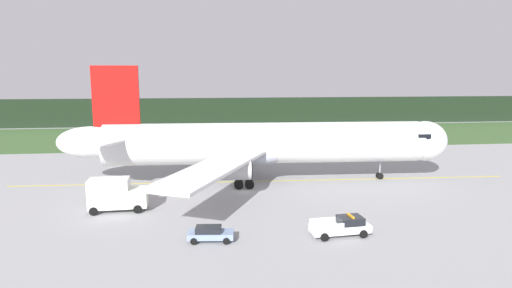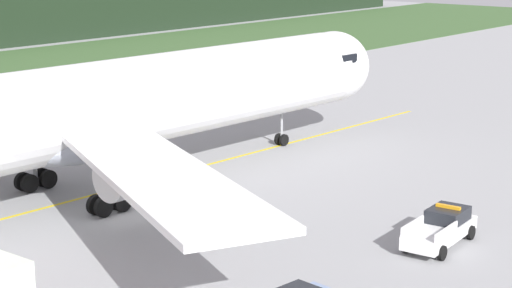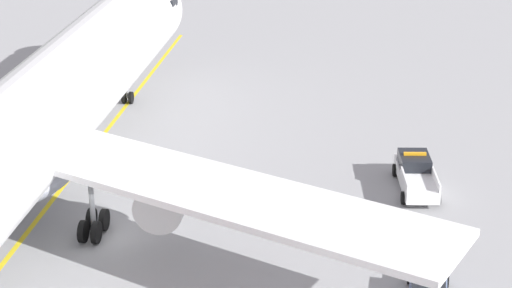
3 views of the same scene
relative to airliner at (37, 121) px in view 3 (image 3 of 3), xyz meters
name	(u,v)px [view 3 (image 3 of 3)]	position (x,y,z in m)	size (l,w,h in m)	color
ground	(108,236)	(-2.81, -4.28, -5.31)	(320.00, 320.00, 0.00)	gray
taxiway_centerline_main	(49,204)	(0.50, -0.02, -5.31)	(69.52, 0.30, 0.01)	yellow
airliner	(37,121)	(0.00, 0.00, 0.00)	(54.07, 45.39, 15.95)	white
ops_pickup_truck	(416,174)	(4.69, -20.89, -4.41)	(5.67, 2.55, 1.94)	white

